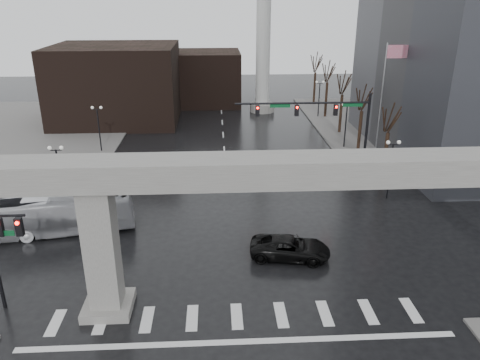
{
  "coord_description": "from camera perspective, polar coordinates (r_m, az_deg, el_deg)",
  "views": [
    {
      "loc": [
        -0.95,
        -21.65,
        16.16
      ],
      "look_at": [
        0.64,
        7.55,
        4.5
      ],
      "focal_mm": 35.0,
      "sensor_mm": 36.0,
      "label": 1
    }
  ],
  "objects": [
    {
      "name": "flagpole_assembly",
      "position": [
        47.37,
        17.28,
        10.28
      ],
      "size": [
        2.06,
        0.12,
        12.0
      ],
      "color": "silver",
      "rests_on": "ground"
    },
    {
      "name": "tree_right_2",
      "position": [
        59.28,
        12.24,
        8.34
      ],
      "size": [
        1.1,
        1.63,
        7.85
      ],
      "color": "black",
      "rests_on": "ground"
    },
    {
      "name": "tree_right_1",
      "position": [
        51.86,
        14.45,
        6.18
      ],
      "size": [
        1.09,
        1.61,
        7.67
      ],
      "color": "black",
      "rests_on": "ground"
    },
    {
      "name": "building_far_mid",
      "position": [
        74.65,
        -3.98,
        12.32
      ],
      "size": [
        10.0,
        10.0,
        8.0
      ],
      "primitive_type": "cube",
      "color": "black",
      "rests_on": "ground"
    },
    {
      "name": "signal_mast_arm",
      "position": [
        42.92,
        10.46,
        7.45
      ],
      "size": [
        12.12,
        0.43,
        8.0
      ],
      "color": "black",
      "rests_on": "ground"
    },
    {
      "name": "tree_right_4",
      "position": [
        74.48,
        9.11,
        11.34
      ],
      "size": [
        1.12,
        1.69,
        8.19
      ],
      "color": "black",
      "rests_on": "ground"
    },
    {
      "name": "lamp_right_2",
      "position": [
        66.49,
        9.65,
        10.44
      ],
      "size": [
        1.22,
        0.32,
        5.11
      ],
      "color": "black",
      "rests_on": "ground"
    },
    {
      "name": "sidewalk_ne",
      "position": [
        65.64,
        21.36,
        6.06
      ],
      "size": [
        28.0,
        36.0,
        0.15
      ],
      "primitive_type": "cube",
      "color": "#615E5C",
      "rests_on": "ground"
    },
    {
      "name": "lamp_left_1",
      "position": [
        52.76,
        -16.91,
        6.89
      ],
      "size": [
        1.22,
        0.32,
        5.11
      ],
      "color": "black",
      "rests_on": "ground"
    },
    {
      "name": "ground",
      "position": [
        27.03,
        -0.5,
        -14.97
      ],
      "size": [
        160.0,
        160.0,
        0.0
      ],
      "primitive_type": "plane",
      "color": "black",
      "rests_on": "ground"
    },
    {
      "name": "pickup_truck",
      "position": [
        31.04,
        6.13,
        -8.22
      ],
      "size": [
        5.56,
        3.32,
        1.45
      ],
      "primitive_type": "imported",
      "rotation": [
        0.0,
        0.0,
        1.39
      ],
      "color": "black",
      "rests_on": "ground"
    },
    {
      "name": "sidewalk_nw",
      "position": [
        64.88,
        -25.83,
        5.2
      ],
      "size": [
        28.0,
        36.0,
        0.15
      ],
      "primitive_type": "cube",
      "color": "#615E5C",
      "rests_on": "ground"
    },
    {
      "name": "tree_right_3",
      "position": [
        66.83,
        10.5,
        10.01
      ],
      "size": [
        1.11,
        1.66,
        8.02
      ],
      "color": "black",
      "rests_on": "ground"
    },
    {
      "name": "smokestack",
      "position": [
        68.06,
        2.91,
        19.35
      ],
      "size": [
        3.6,
        3.6,
        30.0
      ],
      "color": "beige",
      "rests_on": "ground"
    },
    {
      "name": "lamp_left_0",
      "position": [
        39.87,
        -21.29,
        1.65
      ],
      "size": [
        1.22,
        0.32,
        5.11
      ],
      "color": "black",
      "rests_on": "ground"
    },
    {
      "name": "city_bus",
      "position": [
        36.1,
        -21.33,
        -3.85
      ],
      "size": [
        10.92,
        4.32,
        2.97
      ],
      "primitive_type": "imported",
      "rotation": [
        0.0,
        0.0,
        1.75
      ],
      "color": "#B7B7BC",
      "rests_on": "ground"
    },
    {
      "name": "lamp_right_0",
      "position": [
        40.51,
        17.98,
        2.4
      ],
      "size": [
        1.22,
        0.32,
        5.11
      ],
      "color": "black",
      "rests_on": "ground"
    },
    {
      "name": "elevated_guideway",
      "position": [
        23.66,
        2.51,
        -1.38
      ],
      "size": [
        48.0,
        2.6,
        8.7
      ],
      "color": "#989690",
      "rests_on": "ground"
    },
    {
      "name": "lamp_right_1",
      "position": [
        53.24,
        12.83,
        7.42
      ],
      "size": [
        1.22,
        0.32,
        5.11
      ],
      "color": "black",
      "rests_on": "ground"
    },
    {
      "name": "tree_right_0",
      "position": [
        44.63,
        17.37,
        3.29
      ],
      "size": [
        1.09,
        1.58,
        7.5
      ],
      "color": "black",
      "rests_on": "ground"
    },
    {
      "name": "signal_left_pole",
      "position": [
        27.65,
        -27.05,
        -6.78
      ],
      "size": [
        2.3,
        0.3,
        6.0
      ],
      "color": "black",
      "rests_on": "ground"
    },
    {
      "name": "lamp_left_2",
      "position": [
        66.1,
        -14.22,
        10.03
      ],
      "size": [
        1.22,
        0.32,
        5.11
      ],
      "color": "black",
      "rests_on": "ground"
    },
    {
      "name": "building_far_left",
      "position": [
        65.92,
        -14.78,
        11.3
      ],
      "size": [
        16.0,
        14.0,
        10.0
      ],
      "primitive_type": "cube",
      "color": "black",
      "rests_on": "ground"
    }
  ]
}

